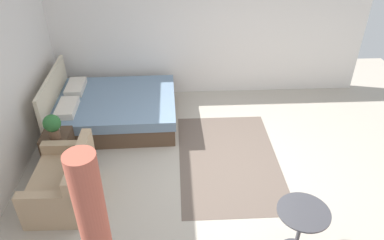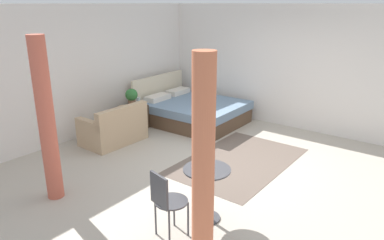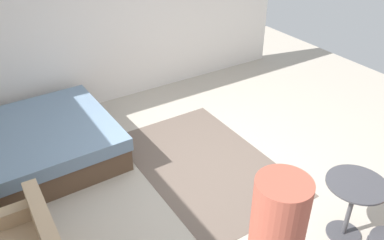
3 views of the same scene
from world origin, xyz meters
name	(u,v)px [view 3 (image 3 of 3)]	position (x,y,z in m)	size (l,w,h in m)	color
ground_plane	(207,179)	(0.00, 0.00, -0.01)	(8.40, 9.44, 0.02)	#B2A899
wall_right	(114,20)	(2.70, 0.00, 1.35)	(0.12, 6.44, 2.71)	silver
area_rug	(205,163)	(0.27, -0.15, 0.00)	(2.56, 1.63, 0.01)	#66564C
bed	(23,148)	(1.53, 1.89, 0.28)	(1.86, 2.26, 1.01)	brown
balcony_table	(353,200)	(-1.56, -0.73, 0.50)	(0.61, 0.61, 0.72)	#3F3F44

